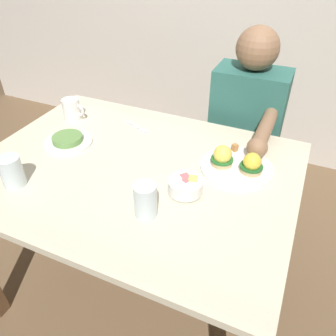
{
  "coord_description": "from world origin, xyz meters",
  "views": [
    {
      "loc": [
        0.53,
        -0.87,
        1.49
      ],
      "look_at": [
        0.14,
        0.0,
        0.78
      ],
      "focal_mm": 35.7,
      "sensor_mm": 36.0,
      "label": 1
    }
  ],
  "objects_px": {
    "fruit_bowl": "(186,186)",
    "coffee_mug": "(72,108)",
    "dining_table": "(135,189)",
    "eggs_benedict_plate": "(237,164)",
    "diner_person": "(244,130)",
    "water_glass_near": "(12,173)",
    "water_glass_far": "(146,202)",
    "fork": "(137,127)",
    "side_plate": "(68,141)"
  },
  "relations": [
    {
      "from": "fruit_bowl",
      "to": "coffee_mug",
      "type": "height_order",
      "value": "coffee_mug"
    },
    {
      "from": "dining_table",
      "to": "eggs_benedict_plate",
      "type": "distance_m",
      "value": 0.41
    },
    {
      "from": "fruit_bowl",
      "to": "diner_person",
      "type": "relative_size",
      "value": 0.11
    },
    {
      "from": "water_glass_near",
      "to": "diner_person",
      "type": "distance_m",
      "value": 1.07
    },
    {
      "from": "fruit_bowl",
      "to": "eggs_benedict_plate",
      "type": "bearing_deg",
      "value": 59.02
    },
    {
      "from": "fruit_bowl",
      "to": "water_glass_far",
      "type": "bearing_deg",
      "value": -118.32
    },
    {
      "from": "coffee_mug",
      "to": "water_glass_far",
      "type": "xyz_separation_m",
      "value": [
        0.6,
        -0.43,
        -0.0
      ]
    },
    {
      "from": "water_glass_far",
      "to": "diner_person",
      "type": "height_order",
      "value": "diner_person"
    },
    {
      "from": "dining_table",
      "to": "fruit_bowl",
      "type": "distance_m",
      "value": 0.28
    },
    {
      "from": "eggs_benedict_plate",
      "to": "dining_table",
      "type": "bearing_deg",
      "value": -157.67
    },
    {
      "from": "dining_table",
      "to": "fork",
      "type": "distance_m",
      "value": 0.32
    },
    {
      "from": "water_glass_far",
      "to": "water_glass_near",
      "type": "bearing_deg",
      "value": -173.66
    },
    {
      "from": "fruit_bowl",
      "to": "water_glass_far",
      "type": "height_order",
      "value": "water_glass_far"
    },
    {
      "from": "fruit_bowl",
      "to": "water_glass_near",
      "type": "height_order",
      "value": "water_glass_near"
    },
    {
      "from": "fruit_bowl",
      "to": "coffee_mug",
      "type": "bearing_deg",
      "value": 157.17
    },
    {
      "from": "eggs_benedict_plate",
      "to": "side_plate",
      "type": "xyz_separation_m",
      "value": [
        -0.69,
        -0.11,
        -0.01
      ]
    },
    {
      "from": "coffee_mug",
      "to": "diner_person",
      "type": "distance_m",
      "value": 0.84
    },
    {
      "from": "dining_table",
      "to": "coffee_mug",
      "type": "distance_m",
      "value": 0.53
    },
    {
      "from": "coffee_mug",
      "to": "fork",
      "type": "relative_size",
      "value": 0.74
    },
    {
      "from": "dining_table",
      "to": "side_plate",
      "type": "height_order",
      "value": "side_plate"
    },
    {
      "from": "side_plate",
      "to": "diner_person",
      "type": "height_order",
      "value": "diner_person"
    },
    {
      "from": "eggs_benedict_plate",
      "to": "fruit_bowl",
      "type": "bearing_deg",
      "value": -120.98
    },
    {
      "from": "coffee_mug",
      "to": "water_glass_near",
      "type": "bearing_deg",
      "value": -76.87
    },
    {
      "from": "diner_person",
      "to": "eggs_benedict_plate",
      "type": "bearing_deg",
      "value": -82.02
    },
    {
      "from": "water_glass_near",
      "to": "water_glass_far",
      "type": "height_order",
      "value": "water_glass_far"
    },
    {
      "from": "eggs_benedict_plate",
      "to": "water_glass_far",
      "type": "bearing_deg",
      "value": -119.89
    },
    {
      "from": "eggs_benedict_plate",
      "to": "fork",
      "type": "xyz_separation_m",
      "value": [
        -0.49,
        0.13,
        -0.02
      ]
    },
    {
      "from": "eggs_benedict_plate",
      "to": "water_glass_near",
      "type": "relative_size",
      "value": 2.43
    },
    {
      "from": "fruit_bowl",
      "to": "side_plate",
      "type": "height_order",
      "value": "fruit_bowl"
    },
    {
      "from": "coffee_mug",
      "to": "fork",
      "type": "xyz_separation_m",
      "value": [
        0.32,
        0.04,
        -0.05
      ]
    },
    {
      "from": "water_glass_near",
      "to": "fruit_bowl",
      "type": "bearing_deg",
      "value": 19.33
    },
    {
      "from": "dining_table",
      "to": "fork",
      "type": "relative_size",
      "value": 8.0
    },
    {
      "from": "eggs_benedict_plate",
      "to": "coffee_mug",
      "type": "distance_m",
      "value": 0.81
    },
    {
      "from": "fork",
      "to": "diner_person",
      "type": "distance_m",
      "value": 0.54
    },
    {
      "from": "dining_table",
      "to": "eggs_benedict_plate",
      "type": "bearing_deg",
      "value": 22.33
    },
    {
      "from": "side_plate",
      "to": "coffee_mug",
      "type": "bearing_deg",
      "value": 121.27
    },
    {
      "from": "water_glass_near",
      "to": "water_glass_far",
      "type": "xyz_separation_m",
      "value": [
        0.49,
        0.05,
        0.0
      ]
    },
    {
      "from": "water_glass_near",
      "to": "diner_person",
      "type": "height_order",
      "value": "diner_person"
    },
    {
      "from": "coffee_mug",
      "to": "eggs_benedict_plate",
      "type": "bearing_deg",
      "value": -5.91
    },
    {
      "from": "eggs_benedict_plate",
      "to": "water_glass_far",
      "type": "height_order",
      "value": "water_glass_far"
    },
    {
      "from": "coffee_mug",
      "to": "diner_person",
      "type": "relative_size",
      "value": 0.1
    },
    {
      "from": "fork",
      "to": "water_glass_near",
      "type": "height_order",
      "value": "water_glass_near"
    },
    {
      "from": "eggs_benedict_plate",
      "to": "water_glass_far",
      "type": "xyz_separation_m",
      "value": [
        -0.2,
        -0.35,
        0.02
      ]
    },
    {
      "from": "water_glass_near",
      "to": "fork",
      "type": "bearing_deg",
      "value": 69.12
    },
    {
      "from": "fruit_bowl",
      "to": "fork",
      "type": "relative_size",
      "value": 0.8
    },
    {
      "from": "fork",
      "to": "side_plate",
      "type": "bearing_deg",
      "value": -130.12
    },
    {
      "from": "water_glass_near",
      "to": "side_plate",
      "type": "xyz_separation_m",
      "value": [
        0.0,
        0.29,
        -0.03
      ]
    },
    {
      "from": "side_plate",
      "to": "diner_person",
      "type": "relative_size",
      "value": 0.18
    },
    {
      "from": "diner_person",
      "to": "water_glass_far",
      "type": "bearing_deg",
      "value": -99.66
    },
    {
      "from": "eggs_benedict_plate",
      "to": "diner_person",
      "type": "height_order",
      "value": "diner_person"
    }
  ]
}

